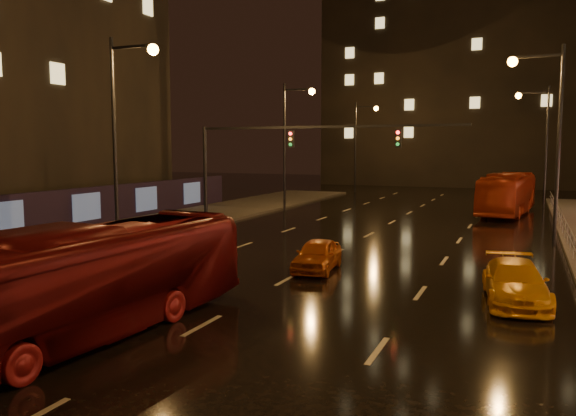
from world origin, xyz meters
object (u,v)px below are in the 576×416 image
at_px(taxi_near, 317,255).
at_px(bus_curb, 507,194).
at_px(bus_red, 87,282).
at_px(taxi_far, 515,282).

bearing_deg(taxi_near, bus_curb, 68.76).
distance_m(bus_red, bus_curb, 35.08).
xyz_separation_m(bus_curb, taxi_far, (1.07, -25.86, -0.89)).
relative_size(taxi_near, taxi_far, 0.82).
bearing_deg(bus_red, taxi_far, 42.66).
xyz_separation_m(bus_red, taxi_far, (10.23, 8.00, -0.83)).
bearing_deg(taxi_far, taxi_near, 157.62).
relative_size(bus_red, taxi_far, 2.37).
bearing_deg(taxi_near, bus_red, -111.40).
height_order(bus_red, bus_curb, bus_curb).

